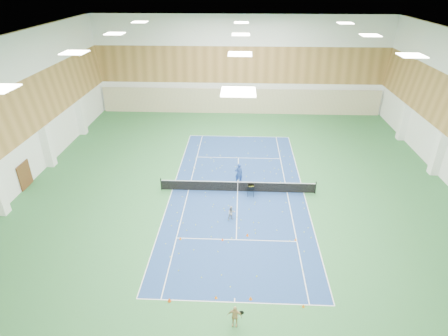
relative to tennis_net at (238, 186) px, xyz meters
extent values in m
plane|color=#2C6836|center=(0.00, 0.00, -0.55)|extent=(40.00, 40.00, 0.00)
cube|color=navy|center=(0.00, 0.00, -0.55)|extent=(10.97, 23.77, 0.01)
cube|color=#C6B793|center=(0.00, 19.75, 1.05)|extent=(35.40, 0.16, 3.20)
cube|color=#593319|center=(-17.92, 0.00, 0.55)|extent=(0.08, 1.80, 2.20)
imported|color=navy|center=(0.07, 1.50, 0.38)|extent=(0.77, 0.61, 1.86)
imported|color=#97969E|center=(-0.40, -4.03, 0.02)|extent=(0.70, 0.65, 1.15)
imported|color=tan|center=(0.03, -13.37, 0.10)|extent=(0.79, 0.40, 1.30)
cone|color=#FF610D|center=(-3.83, -6.52, -0.45)|extent=(0.18, 0.18, 0.20)
cone|color=#FF460D|center=(-0.94, -6.50, -0.45)|extent=(0.17, 0.17, 0.19)
cone|color=#FF630D|center=(0.76, -5.93, -0.44)|extent=(0.20, 0.20, 0.22)
cone|color=orange|center=(4.04, -6.27, -0.45)|extent=(0.18, 0.18, 0.20)
cone|color=#E44A0C|center=(-3.62, -11.96, -0.43)|extent=(0.22, 0.22, 0.24)
cone|color=orange|center=(-1.05, -11.63, -0.45)|extent=(0.18, 0.18, 0.19)
cone|color=orange|center=(0.89, -11.63, -0.44)|extent=(0.20, 0.20, 0.22)
cone|color=orange|center=(3.76, -12.01, -0.46)|extent=(0.17, 0.17, 0.19)
camera|label=1|loc=(0.10, -26.79, 15.60)|focal=30.00mm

